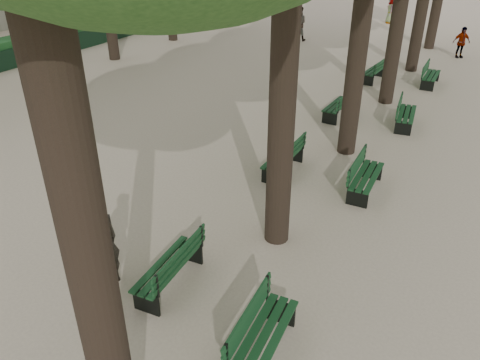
% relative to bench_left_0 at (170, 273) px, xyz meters
% --- Properties ---
extents(ground, '(120.00, 120.00, 0.00)m').
position_rel_bench_left_0_xyz_m(ground, '(-0.37, -0.68, -0.27)').
color(ground, '#C1AC92').
rests_on(ground, ground).
extents(bench_left_0, '(0.70, 1.84, 0.92)m').
position_rel_bench_left_0_xyz_m(bench_left_0, '(0.00, 0.00, 0.00)').
color(bench_left_0, black).
rests_on(bench_left_0, ground).
extents(bench_left_1, '(0.57, 1.80, 0.92)m').
position_rel_bench_left_0_xyz_m(bench_left_1, '(0.00, 5.22, 0.00)').
color(bench_left_1, black).
rests_on(bench_left_1, ground).
extents(bench_left_2, '(0.64, 1.82, 0.92)m').
position_rel_bench_left_0_xyz_m(bench_left_2, '(0.00, 9.95, 0.00)').
color(bench_left_2, black).
rests_on(bench_left_2, ground).
extents(bench_left_3, '(0.71, 1.84, 0.92)m').
position_rel_bench_left_0_xyz_m(bench_left_3, '(-0.00, 14.86, 0.00)').
color(bench_left_3, black).
rests_on(bench_left_3, ground).
extents(bench_right_0, '(0.69, 1.84, 0.92)m').
position_rel_bench_left_0_xyz_m(bench_right_0, '(2.27, -0.65, 0.00)').
color(bench_right_0, black).
rests_on(bench_right_0, ground).
extents(bench_right_1, '(0.63, 1.82, 0.92)m').
position_rel_bench_left_0_xyz_m(bench_right_1, '(2.27, 5.22, 0.00)').
color(bench_right_1, black).
rests_on(bench_right_1, ground).
extents(bench_right_2, '(0.77, 1.85, 0.92)m').
position_rel_bench_left_0_xyz_m(bench_right_2, '(2.27, 10.19, 0.00)').
color(bench_right_2, black).
rests_on(bench_right_2, ground).
extents(bench_right_3, '(0.59, 1.81, 0.92)m').
position_rel_bench_left_0_xyz_m(bench_right_3, '(2.27, 15.30, 0.00)').
color(bench_right_3, black).
rests_on(bench_right_3, ground).
extents(man_with_map, '(0.72, 0.82, 1.85)m').
position_rel_bench_left_0_xyz_m(man_with_map, '(-1.07, -0.54, 0.66)').
color(man_with_map, black).
rests_on(man_with_map, ground).
extents(pedestrian_c, '(0.91, 0.74, 1.52)m').
position_rel_bench_left_0_xyz_m(pedestrian_c, '(2.78, 20.90, 0.49)').
color(pedestrian_c, '#262628').
rests_on(pedestrian_c, ground).
extents(pedestrian_a, '(0.99, 0.65, 1.89)m').
position_rel_bench_left_0_xyz_m(pedestrian_a, '(-5.90, 20.67, 0.67)').
color(pedestrian_a, '#262628').
rests_on(pedestrian_a, ground).
extents(pedestrian_e, '(1.37, 1.47, 1.79)m').
position_rel_bench_left_0_xyz_m(pedestrian_e, '(-11.73, 22.81, 0.62)').
color(pedestrian_e, '#262628').
rests_on(pedestrian_e, ground).
extents(pedestrian_d, '(0.61, 0.89, 1.69)m').
position_rel_bench_left_0_xyz_m(pedestrian_d, '(-2.45, 28.64, 0.57)').
color(pedestrian_d, '#262628').
rests_on(pedestrian_d, ground).
extents(fence, '(0.08, 42.00, 0.90)m').
position_rel_bench_left_0_xyz_m(fence, '(-15.37, 10.32, 0.18)').
color(fence, black).
rests_on(fence, ground).
extents(hedge, '(1.20, 42.00, 1.20)m').
position_rel_bench_left_0_xyz_m(hedge, '(-16.07, 10.32, 0.33)').
color(hedge, '#194820').
rests_on(hedge, ground).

